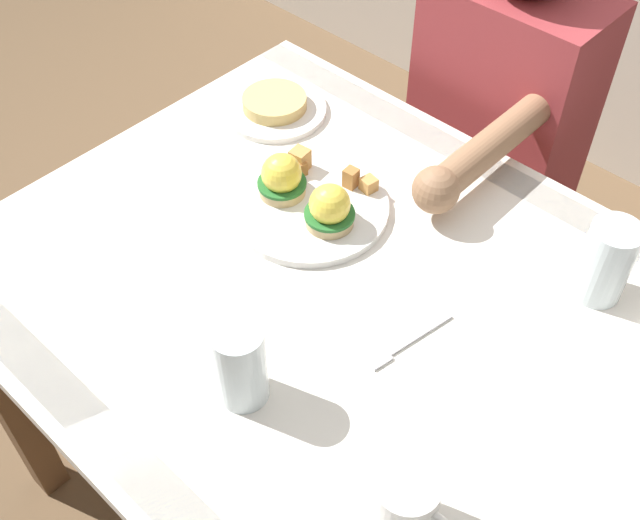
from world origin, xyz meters
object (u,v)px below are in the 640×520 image
object	(u,v)px
fork	(405,343)
side_plate	(275,106)
coffee_mug	(407,502)
water_glass_near	(241,368)
water_glass_far	(605,264)
dining_table	(355,345)
diner_person	(491,130)
eggs_benedict_plate	(308,199)

from	to	relation	value
fork	side_plate	bearing A→B (deg)	153.82
coffee_mug	water_glass_near	size ratio (longest dim) A/B	0.82
fork	water_glass_far	bearing A→B (deg)	61.64
dining_table	water_glass_near	bearing A→B (deg)	-92.38
water_glass_near	water_glass_far	size ratio (longest dim) A/B	1.00
dining_table	diner_person	xyz separation A→B (m)	(-0.15, 0.60, 0.02)
diner_person	dining_table	bearing A→B (deg)	-76.01
side_plate	coffee_mug	bearing A→B (deg)	-33.96
eggs_benedict_plate	side_plate	distance (m)	0.28
fork	water_glass_near	size ratio (longest dim) A/B	1.15
water_glass_far	coffee_mug	bearing A→B (deg)	-88.13
fork	eggs_benedict_plate	bearing A→B (deg)	160.16
dining_table	water_glass_near	xyz separation A→B (m)	(-0.01, -0.23, 0.17)
coffee_mug	water_glass_near	bearing A→B (deg)	-178.57
coffee_mug	fork	size ratio (longest dim) A/B	0.72
coffee_mug	fork	world-z (taller)	coffee_mug
dining_table	side_plate	distance (m)	0.52
dining_table	coffee_mug	xyz separation A→B (m)	(0.27, -0.22, 0.16)
dining_table	water_glass_far	size ratio (longest dim) A/B	8.88
dining_table	eggs_benedict_plate	size ratio (longest dim) A/B	4.44
fork	water_glass_near	world-z (taller)	water_glass_near
water_glass_far	diner_person	size ratio (longest dim) A/B	0.12
diner_person	side_plate	bearing A→B (deg)	-129.23
water_glass_near	water_glass_far	xyz separation A→B (m)	(0.26, 0.50, 0.00)
coffee_mug	water_glass_far	world-z (taller)	water_glass_far
fork	coffee_mug	bearing A→B (deg)	-51.49
eggs_benedict_plate	coffee_mug	size ratio (longest dim) A/B	2.42
water_glass_near	fork	bearing A→B (deg)	63.05
water_glass_far	fork	bearing A→B (deg)	-118.36
fork	water_glass_near	xyz separation A→B (m)	(-0.11, -0.22, 0.06)
eggs_benedict_plate	water_glass_near	xyz separation A→B (m)	(0.19, -0.32, 0.03)
coffee_mug	side_plate	size ratio (longest dim) A/B	0.56
eggs_benedict_plate	water_glass_far	size ratio (longest dim) A/B	2.00
water_glass_far	dining_table	bearing A→B (deg)	-133.05
water_glass_near	diner_person	bearing A→B (deg)	99.62
fork	water_glass_far	world-z (taller)	water_glass_far
coffee_mug	water_glass_near	xyz separation A→B (m)	(-0.28, -0.01, 0.01)
fork	diner_person	distance (m)	0.67
eggs_benedict_plate	fork	world-z (taller)	eggs_benedict_plate
fork	water_glass_near	distance (m)	0.25
fork	water_glass_far	size ratio (longest dim) A/B	1.15
fork	diner_person	size ratio (longest dim) A/B	0.14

